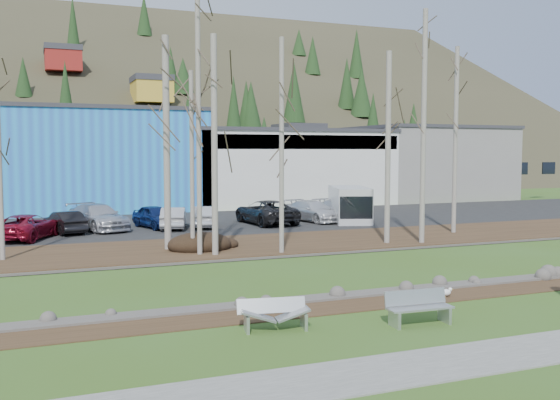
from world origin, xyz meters
name	(u,v)px	position (x,y,z in m)	size (l,w,h in m)	color
ground	(392,321)	(0.00, 0.00, 0.00)	(200.00, 200.00, 0.00)	#395719
footpath	(473,359)	(0.00, -3.50, 0.02)	(80.00, 2.00, 0.04)	#60615C
dirt_strip	(357,304)	(0.00, 2.10, 0.01)	(80.00, 1.80, 0.03)	#382616
near_bank_rocks	(342,298)	(0.00, 3.10, 0.00)	(80.00, 0.80, 0.50)	#47423D
river	(294,275)	(0.00, 7.20, 0.00)	(80.00, 8.00, 0.90)	black
far_bank_rocks	(259,258)	(0.00, 11.30, 0.00)	(80.00, 0.80, 0.46)	#47423D
far_bank	(237,246)	(0.00, 14.50, 0.07)	(80.00, 7.00, 0.15)	#382616
parking_lot	(189,224)	(0.00, 25.00, 0.07)	(80.00, 14.00, 0.14)	black
building_blue	(77,159)	(-6.00, 39.00, 4.16)	(20.40, 12.24, 8.30)	blue
building_white	(280,166)	(12.00, 38.98, 3.41)	(18.36, 12.24, 6.80)	silver
building_grey	(425,163)	(28.00, 39.00, 3.66)	(14.28, 12.24, 7.30)	gray
hillside	(97,67)	(0.00, 84.00, 17.50)	(160.00, 72.00, 35.00)	#31301F
bench_intact	(419,307)	(0.52, -0.53, 0.48)	(1.93, 0.68, 0.95)	#B7BBBD
bench_damaged	(274,314)	(-3.41, 0.46, 0.42)	(1.95, 0.92, 0.83)	#B7BBBD
seagull	(446,292)	(3.17, 1.81, 0.19)	(0.47, 0.22, 0.34)	gold
dirt_mound	(200,243)	(-2.10, 13.80, 0.45)	(3.10, 2.19, 0.61)	black
birch_1	(167,143)	(-3.47, 14.51, 5.19)	(0.32, 0.32, 10.09)	#A9A299
birch_2	(199,125)	(-2.43, 12.48, 6.01)	(0.23, 0.23, 11.73)	#A9A299
birch_3	(214,146)	(-1.81, 12.09, 5.07)	(0.28, 0.28, 9.84)	#A9A299
birch_4	(192,162)	(-2.58, 13.20, 4.32)	(0.20, 0.20, 8.35)	#A9A299
birch_5	(282,146)	(1.23, 11.59, 5.06)	(0.22, 0.22, 9.82)	#A9A299
birch_6	(424,127)	(9.07, 11.85, 6.04)	(0.26, 0.26, 11.77)	#A9A299
birch_7	(388,148)	(7.37, 12.44, 4.99)	(0.28, 0.28, 9.68)	#A9A299
birch_8	(455,140)	(13.12, 14.58, 5.45)	(0.25, 0.25, 10.59)	#A9A299
car_1	(65,222)	(-7.80, 22.47, 0.77)	(1.34, 3.85, 1.27)	black
car_2	(27,227)	(-9.80, 20.67, 0.81)	(2.22, 4.82, 1.34)	maroon
car_3	(98,217)	(-5.89, 23.37, 0.90)	(2.14, 5.27, 1.53)	#AEB0B7
car_4	(156,217)	(-2.49, 23.10, 0.83)	(1.63, 4.06, 1.38)	navy
car_5	(174,218)	(-1.55, 22.34, 0.80)	(1.39, 3.99, 1.31)	silver
car_6	(266,212)	(4.52, 22.62, 0.91)	(2.55, 5.53, 1.54)	black
car_7	(313,211)	(7.94, 22.78, 0.83)	(1.94, 4.77, 1.38)	silver
car_8	(203,217)	(0.27, 22.34, 0.80)	(1.39, 3.99, 1.31)	silver
car_9	(342,210)	(10.15, 22.78, 0.83)	(1.94, 4.77, 1.38)	silver
van_white	(350,204)	(10.16, 21.71, 1.29)	(3.75, 5.68, 2.30)	silver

